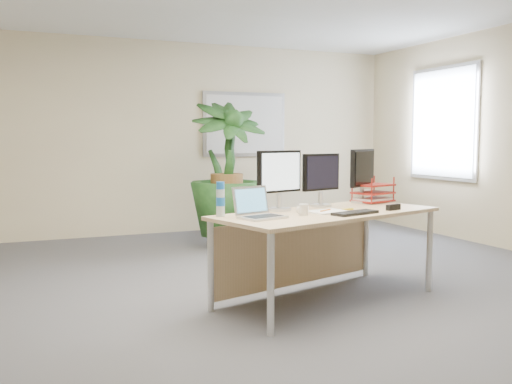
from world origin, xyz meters
name	(u,v)px	position (x,y,z in m)	size (l,w,h in m)	color
floor	(290,308)	(0.00, 0.00, 0.00)	(8.00, 8.00, 0.00)	#47474C
back_wall	(165,138)	(0.00, 4.00, 1.35)	(7.00, 0.04, 2.70)	beige
whiteboard	(245,125)	(1.20, 3.97, 1.55)	(1.30, 0.04, 0.95)	#A7A8AC
window	(443,123)	(3.47, 2.30, 1.55)	(0.04, 1.30, 1.55)	#A7A8AC
desk	(318,229)	(0.35, 0.19, 0.59)	(2.08, 1.32, 0.74)	tan
floor_plant	(227,187)	(0.43, 2.62, 0.75)	(0.84, 0.84, 1.50)	#123313
monitor_left	(279,176)	(0.05, 0.31, 1.03)	(0.44, 0.20, 0.50)	silver
monitor_right	(321,176)	(0.51, 0.43, 1.01)	(0.41, 0.19, 0.46)	silver
monitor_dark	(363,172)	(1.01, 0.54, 1.03)	(0.40, 0.28, 0.50)	silver
laptop	(258,210)	(-0.29, -0.02, 0.80)	(0.39, 0.36, 0.23)	silver
keyboard	(355,213)	(0.50, -0.14, 0.75)	(0.41, 0.14, 0.02)	black
coffee_mug	(303,210)	(0.09, -0.03, 0.79)	(0.11, 0.08, 0.09)	silver
spiral_notebook	(328,212)	(0.36, 0.04, 0.75)	(0.31, 0.23, 0.01)	white
orange_pen	(325,210)	(0.34, 0.05, 0.76)	(0.01, 0.01, 0.15)	orange
yellow_highlighter	(347,209)	(0.58, 0.10, 0.75)	(0.02, 0.02, 0.12)	yellow
water_bottle	(220,200)	(-0.52, 0.16, 0.87)	(0.07, 0.07, 0.27)	silver
letter_tray	(373,194)	(1.12, 0.52, 0.82)	(0.41, 0.35, 0.16)	maroon
stapler	(393,207)	(0.94, -0.04, 0.77)	(0.15, 0.04, 0.05)	black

